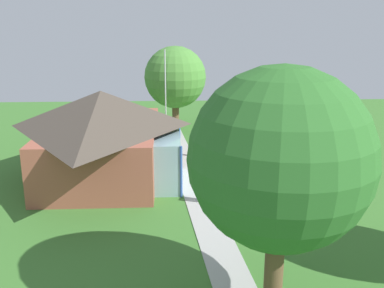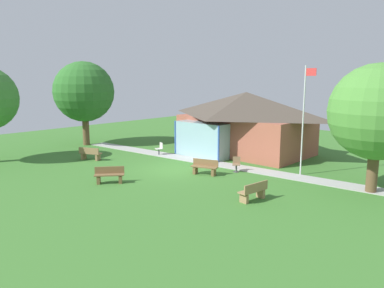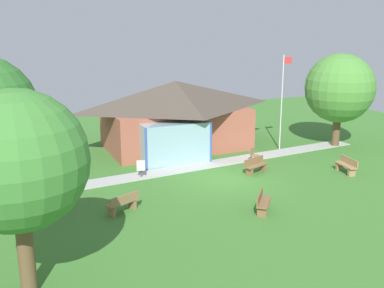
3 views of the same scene
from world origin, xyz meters
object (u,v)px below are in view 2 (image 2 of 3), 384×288
bench_mid_left (90,154)px  patio_chair_west (160,149)px  pavilion (244,121)px  tree_east_hedge (378,112)px  bench_front_center (109,175)px  patio_chair_lawn_spare (236,165)px  bench_rear_near_path (205,167)px  flagpole (304,116)px  tree_west_hedge (84,92)px  bench_mid_right (253,192)px

bench_mid_left → patio_chair_west: patio_chair_west is taller
pavilion → bench_mid_left: pavilion is taller
patio_chair_west → tree_east_hedge: size_ratio=0.14×
bench_front_center → patio_chair_lawn_spare: bearing=-168.3°
bench_rear_near_path → patio_chair_west: bearing=-37.1°
flagpole → bench_front_center: 10.84m
pavilion → bench_rear_near_path: 7.11m
tree_west_hedge → bench_mid_right: bearing=-7.9°
bench_front_center → tree_east_hedge: bearing=165.9°
pavilion → bench_front_center: (-0.45, -11.18, -1.87)m
pavilion → tree_east_hedge: 10.68m
tree_west_hedge → bench_front_center: bearing=-25.9°
bench_mid_left → bench_rear_near_path: bearing=-6.8°
pavilion → bench_front_center: pavilion is taller
pavilion → patio_chair_west: pavilion is taller
tree_east_hedge → tree_west_hedge: bearing=-173.5°
bench_mid_left → bench_rear_near_path: size_ratio=0.99×
patio_chair_lawn_spare → tree_west_hedge: (-13.99, -1.19, 3.82)m
flagpole → tree_east_hedge: tree_east_hedge is taller
bench_rear_near_path → bench_mid_right: bearing=137.9°
bench_mid_right → bench_rear_near_path: (-4.51, 1.91, 0.00)m
flagpole → patio_chair_west: flagpole is taller
flagpole → pavilion: bearing=153.8°
bench_rear_near_path → tree_east_hedge: tree_east_hedge is taller
bench_front_center → patio_chair_lawn_spare: patio_chair_lawn_spare is taller
bench_mid_left → tree_east_hedge: bearing=-4.8°
flagpole → bench_mid_left: 13.64m
pavilion → tree_west_hedge: 12.73m
flagpole → patio_chair_west: 10.37m
tree_west_hedge → patio_chair_lawn_spare: bearing=4.9°
bench_rear_near_path → patio_chair_west: patio_chair_west is taller
bench_rear_near_path → patio_chair_lawn_spare: size_ratio=1.82×
patio_chair_west → tree_east_hedge: 14.18m
bench_front_center → tree_east_hedge: 13.27m
flagpole → bench_rear_near_path: size_ratio=3.84×
flagpole → patio_chair_west: size_ratio=6.97×
patio_chair_lawn_spare → tree_east_hedge: size_ratio=0.14×
pavilion → tree_west_hedge: bearing=-151.3°
bench_mid_right → tree_west_hedge: size_ratio=0.23×
pavilion → bench_rear_near_path: size_ratio=6.20×
bench_front_center → tree_west_hedge: size_ratio=0.22×
flagpole → tree_west_hedge: bearing=-169.8°
tree_east_hedge → pavilion: bearing=159.9°
tree_east_hedge → bench_mid_left: bearing=-161.6°
flagpole → tree_east_hedge: bearing=-9.7°
tree_east_hedge → bench_front_center: bearing=-143.9°
pavilion → patio_chair_west: (-3.81, -4.66, -1.85)m
bench_rear_near_path → patio_chair_lawn_spare: (0.93, 1.72, 0.01)m
flagpole → bench_mid_left: bearing=-153.6°
pavilion → bench_mid_right: 10.85m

